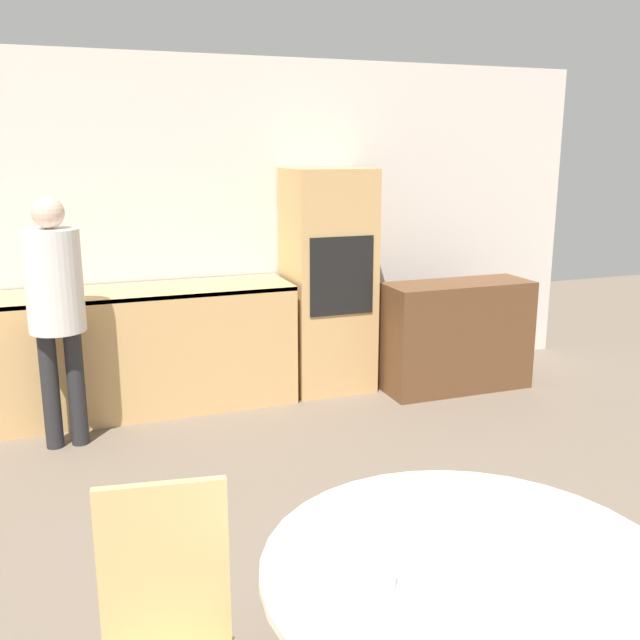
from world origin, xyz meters
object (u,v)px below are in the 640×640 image
person_standing (55,296)px  bowl_far (397,555)px  oven_unit (328,281)px  cup (475,552)px  bowl_near (430,606)px  bowl_centre (516,580)px  chair_far_left (168,638)px  dining_table (468,630)px  sideboard (456,336)px

person_standing → bowl_far: size_ratio=8.84×
oven_unit → cup: (-0.93, -3.64, -0.11)m
cup → bowl_near: cup is taller
cup → bowl_centre: (0.05, -0.13, -0.02)m
person_standing → bowl_far: (0.91, -3.01, -0.26)m
cup → bowl_far: bearing=152.4°
person_standing → oven_unit: bearing=14.4°
person_standing → cup: bearing=-70.4°
oven_unit → chair_far_left: 3.86m
dining_table → sideboard: bearing=59.6°
dining_table → bowl_near: (-0.23, -0.15, 0.24)m
chair_far_left → person_standing: person_standing is taller
person_standing → bowl_centre: person_standing is taller
dining_table → chair_far_left: bearing=165.3°
oven_unit → bowl_near: oven_unit is taller
sideboard → dining_table: sideboard is taller
oven_unit → dining_table: 3.77m
oven_unit → chair_far_left: size_ratio=1.79×
bowl_centre → chair_far_left: bearing=158.0°
dining_table → bowl_far: bearing=154.7°
dining_table → bowl_near: bowl_near is taller
oven_unit → dining_table: bearing=-104.4°
oven_unit → cup: bearing=-104.4°
chair_far_left → bowl_far: 0.71m
cup → sideboard: bearing=59.7°
person_standing → cup: (1.11, -3.12, -0.24)m
dining_table → chair_far_left: chair_far_left is taller
oven_unit → bowl_far: size_ratio=9.58×
oven_unit → sideboard: (0.96, -0.40, -0.44)m
bowl_near → person_standing: bearing=105.2°
sideboard → chair_far_left: size_ratio=1.21×
bowl_far → dining_table: bearing=-25.3°
chair_far_left → bowl_centre: 1.01m
bowl_near → sideboard: bearing=57.9°
person_standing → bowl_centre: size_ratio=9.42×
cup → bowl_far: (-0.20, 0.10, -0.03)m
chair_far_left → bowl_centre: chair_far_left is taller
bowl_near → bowl_centre: (0.28, 0.01, 0.00)m
oven_unit → dining_table: (-0.93, -3.63, -0.38)m
sideboard → bowl_near: size_ratio=6.42×
chair_far_left → dining_table: bearing=-6.4°
oven_unit → person_standing: size_ratio=1.08×
oven_unit → bowl_centre: oven_unit is taller
oven_unit → person_standing: 2.11m
dining_table → cup: cup is taller
sideboard → bowl_far: (-2.09, -3.14, 0.30)m
oven_unit → bowl_far: oven_unit is taller
sideboard → cup: 3.77m
person_standing → bowl_centre: 3.46m
sideboard → chair_far_left: chair_far_left is taller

